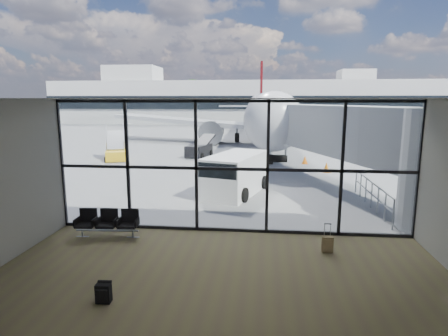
% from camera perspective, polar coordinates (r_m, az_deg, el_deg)
% --- Properties ---
extents(ground, '(220.00, 220.00, 0.00)m').
position_cam_1_polar(ground, '(52.49, 4.91, 5.41)').
color(ground, slate).
rests_on(ground, ground).
extents(lounge_shell, '(12.02, 8.01, 4.51)m').
position_cam_1_polar(lounge_shell, '(7.78, -1.86, -3.26)').
color(lounge_shell, '#6C6644').
rests_on(lounge_shell, ground).
extents(glass_curtain_wall, '(12.10, 0.12, 4.50)m').
position_cam_1_polar(glass_curtain_wall, '(12.53, 1.16, 0.08)').
color(glass_curtain_wall, white).
rests_on(glass_curtain_wall, ground).
extents(jet_bridge, '(8.00, 16.50, 4.33)m').
position_cam_1_polar(jet_bridge, '(19.81, 17.31, 4.90)').
color(jet_bridge, '#939597').
rests_on(jet_bridge, ground).
extents(apron_railing, '(0.06, 5.46, 1.11)m').
position_cam_1_polar(apron_railing, '(16.85, 21.59, -3.29)').
color(apron_railing, gray).
rests_on(apron_railing, ground).
extents(far_terminal, '(80.00, 12.20, 11.00)m').
position_cam_1_polar(far_terminal, '(74.27, 4.86, 10.10)').
color(far_terminal, beige).
rests_on(far_terminal, ground).
extents(tree_0, '(4.95, 4.95, 7.12)m').
position_cam_1_polar(tree_0, '(96.04, -22.94, 9.63)').
color(tree_0, '#382619').
rests_on(tree_0, ground).
extents(tree_1, '(5.61, 5.61, 8.07)m').
position_cam_1_polar(tree_1, '(93.32, -19.69, 10.23)').
color(tree_1, '#382619').
rests_on(tree_1, ground).
extents(tree_2, '(6.27, 6.27, 9.03)m').
position_cam_1_polar(tree_2, '(90.91, -16.24, 10.82)').
color(tree_2, '#382619').
rests_on(tree_2, ground).
extents(tree_3, '(4.95, 4.95, 7.12)m').
position_cam_1_polar(tree_3, '(88.83, -12.56, 10.20)').
color(tree_3, '#382619').
rests_on(tree_3, ground).
extents(tree_4, '(5.61, 5.61, 8.07)m').
position_cam_1_polar(tree_4, '(87.12, -8.76, 10.73)').
color(tree_4, '#382619').
rests_on(tree_4, ground).
extents(tree_5, '(6.27, 6.27, 9.03)m').
position_cam_1_polar(tree_5, '(85.81, -4.82, 11.24)').
color(tree_5, '#382619').
rests_on(tree_5, ground).
extents(seating_row, '(2.06, 0.71, 0.91)m').
position_cam_1_polar(seating_row, '(13.10, -17.25, -7.79)').
color(seating_row, gray).
rests_on(seating_row, ground).
extents(backpack, '(0.33, 0.31, 0.49)m').
position_cam_1_polar(backpack, '(9.19, -17.91, -17.69)').
color(backpack, black).
rests_on(backpack, ground).
extents(suitcase, '(0.32, 0.24, 0.87)m').
position_cam_1_polar(suitcase, '(11.73, 15.48, -11.11)').
color(suitcase, olive).
rests_on(suitcase, ground).
extents(airliner, '(33.72, 39.03, 10.05)m').
position_cam_1_polar(airliner, '(41.21, 6.19, 8.31)').
color(airliner, silver).
rests_on(airliner, ground).
extents(service_van, '(3.13, 4.76, 1.91)m').
position_cam_1_polar(service_van, '(17.98, 1.67, -0.88)').
color(service_van, white).
rests_on(service_van, ground).
extents(belt_loader, '(2.06, 3.78, 1.65)m').
position_cam_1_polar(belt_loader, '(30.00, -3.75, 2.80)').
color(belt_loader, black).
rests_on(belt_loader, ground).
extents(mobile_stairs, '(2.36, 3.27, 2.10)m').
position_cam_1_polar(mobile_stairs, '(29.41, -16.14, 2.16)').
color(mobile_stairs, gold).
rests_on(mobile_stairs, ground).
extents(traffic_cone_b, '(0.41, 0.41, 0.59)m').
position_cam_1_polar(traffic_cone_b, '(27.20, 12.21, 1.22)').
color(traffic_cone_b, orange).
rests_on(traffic_cone_b, ground).
extents(traffic_cone_c, '(0.45, 0.45, 0.64)m').
position_cam_1_polar(traffic_cone_c, '(24.29, 15.32, 0.07)').
color(traffic_cone_c, orange).
rests_on(traffic_cone_c, ground).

